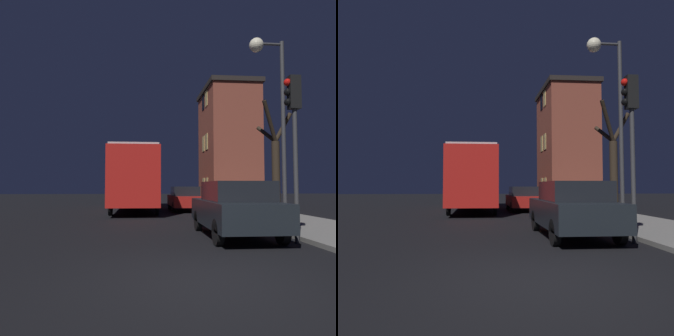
{
  "view_description": "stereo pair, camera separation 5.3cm",
  "coord_description": "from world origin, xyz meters",
  "views": [
    {
      "loc": [
        -1.06,
        -5.19,
        1.48
      ],
      "look_at": [
        0.33,
        11.05,
        2.4
      ],
      "focal_mm": 35.0,
      "sensor_mm": 36.0,
      "label": 1
    },
    {
      "loc": [
        -1.0,
        -5.2,
        1.48
      ],
      "look_at": [
        0.33,
        11.05,
        2.4
      ],
      "focal_mm": 35.0,
      "sensor_mm": 36.0,
      "label": 2
    }
  ],
  "objects": [
    {
      "name": "traffic_light",
      "position": [
        3.03,
        3.15,
        3.19
      ],
      "size": [
        0.43,
        0.24,
        4.45
      ],
      "color": "#38383A",
      "rests_on": "ground"
    },
    {
      "name": "bus",
      "position": [
        -1.37,
        15.19,
        2.13
      ],
      "size": [
        2.57,
        10.54,
        3.58
      ],
      "color": "red",
      "rests_on": "ground"
    },
    {
      "name": "ground_plane",
      "position": [
        0.0,
        0.0,
        0.0
      ],
      "size": [
        120.0,
        120.0,
        0.0
      ],
      "primitive_type": "plane",
      "color": "black"
    },
    {
      "name": "car_near_lane",
      "position": [
        1.72,
        4.28,
        0.85
      ],
      "size": [
        1.85,
        4.34,
        1.63
      ],
      "color": "black",
      "rests_on": "ground"
    },
    {
      "name": "streetlamp",
      "position": [
        3.35,
        5.43,
        4.79
      ],
      "size": [
        1.21,
        0.49,
        6.43
      ],
      "color": "#38383A",
      "rests_on": "sidewalk"
    },
    {
      "name": "bare_tree",
      "position": [
        4.15,
        7.04,
        2.22
      ],
      "size": [
        1.45,
        1.66,
        4.59
      ],
      "color": "#2D2319",
      "rests_on": "sidewalk"
    },
    {
      "name": "car_mid_lane",
      "position": [
        1.63,
        14.61,
        0.76
      ],
      "size": [
        1.71,
        4.37,
        1.47
      ],
      "color": "#B21E19",
      "rests_on": "ground"
    },
    {
      "name": "brick_building",
      "position": [
        5.08,
        17.27,
        4.3
      ],
      "size": [
        3.46,
        5.47,
        8.31
      ],
      "color": "brown",
      "rests_on": "sidewalk"
    }
  ]
}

